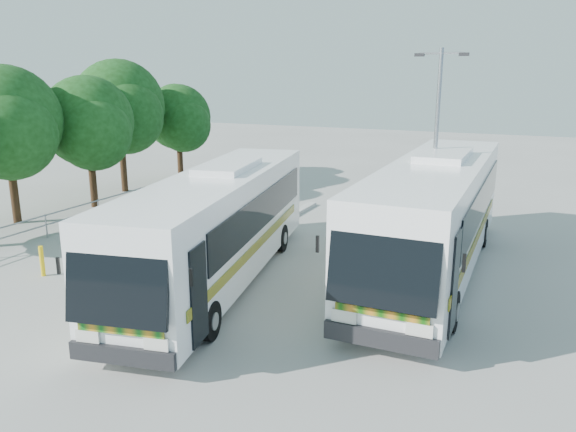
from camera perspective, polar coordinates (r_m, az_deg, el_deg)
The scene contains 11 objects.
ground at distance 19.12m, azimuth -2.31°, elevation -5.76°, with size 100.00×100.00×0.00m, color #A0A09B.
kerb_divider at distance 21.80m, azimuth -5.37°, elevation -3.05°, with size 0.40×16.00×0.15m, color #B2B2AD.
railing at distance 27.62m, azimuth -17.33°, elevation 1.50°, with size 0.06×22.00×1.00m.
tree_far_b at distance 27.33m, azimuth -26.68°, elevation 8.65°, with size 5.33×5.03×6.96m.
tree_far_c at distance 29.34m, azimuth -19.57°, elevation 9.01°, with size 4.97×4.69×6.49m.
tree_far_d at distance 32.83m, azimuth -16.68°, elevation 10.69°, with size 5.62×5.30×7.33m.
tree_far_e at distance 36.01m, azimuth -11.02°, elevation 9.81°, with size 4.54×4.28×5.92m.
coach_main at distance 17.92m, azimuth -7.08°, elevation -0.81°, with size 4.89×12.85×3.50m.
coach_adjacent at distance 19.11m, azimuth 14.67°, elevation 0.22°, with size 2.92×13.56×3.76m.
lamppost at distance 20.59m, azimuth 14.76°, elevation 6.94°, with size 1.80×0.18×7.40m.
bollard at distance 20.34m, azimuth -23.71°, elevation -4.21°, with size 0.14×0.14×1.04m, color yellow.
Camera 1 is at (8.11, -16.02, 6.57)m, focal length 35.00 mm.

